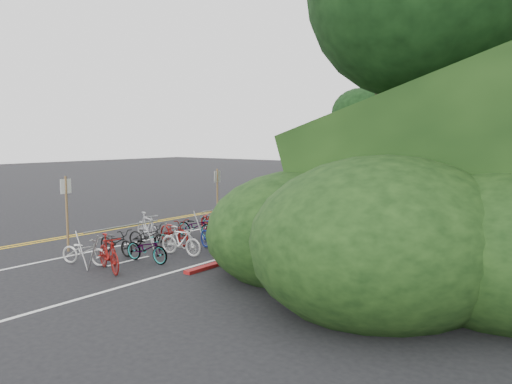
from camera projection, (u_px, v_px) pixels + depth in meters
ground at (120, 239)px, 19.31m from camera, size 120.00×120.00×0.00m
road_markings at (281, 210)px, 26.88m from camera, size 7.47×80.00×0.01m
red_curb at (385, 214)px, 25.30m from camera, size 0.25×28.00×0.10m
bike_rack_front at (123, 236)px, 15.60m from camera, size 1.14×2.80×1.16m
bike_racks_rest at (346, 193)px, 27.64m from camera, size 1.14×23.00×1.17m
signpost_near at (67, 209)px, 17.07m from camera, size 0.08×0.40×2.61m
signposts_rest at (318, 179)px, 29.82m from camera, size 0.08×18.40×2.50m
bike_front at (147, 227)px, 18.79m from camera, size 1.00×1.90×1.10m
bike_valet at (198, 230)px, 18.51m from camera, size 3.43×10.58×1.09m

